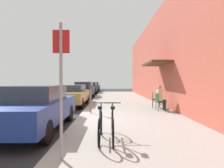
{
  "coord_description": "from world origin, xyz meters",
  "views": [
    {
      "loc": [
        1.31,
        -7.43,
        1.63
      ],
      "look_at": [
        1.53,
        7.14,
        1.36
      ],
      "focal_mm": 29.89,
      "sensor_mm": 36.0,
      "label": 1
    }
  ],
  "objects_px": {
    "parked_car_2": "(84,90)",
    "bicycle_0": "(113,126)",
    "cafe_chair_1": "(155,99)",
    "parked_car_4": "(94,86)",
    "parked_car_1": "(72,95)",
    "street_sign": "(61,80)",
    "parking_meter": "(91,97)",
    "parked_car_0": "(36,107)",
    "seated_patron_0": "(160,97)",
    "cafe_chair_0": "(159,100)",
    "parked_car_3": "(90,88)",
    "bicycle_1": "(100,126)"
  },
  "relations": [
    {
      "from": "parking_meter",
      "to": "cafe_chair_1",
      "type": "height_order",
      "value": "parking_meter"
    },
    {
      "from": "parked_car_2",
      "to": "parking_meter",
      "type": "bearing_deg",
      "value": -80.37
    },
    {
      "from": "parked_car_3",
      "to": "parking_meter",
      "type": "xyz_separation_m",
      "value": [
        1.55,
        -15.02,
        0.16
      ]
    },
    {
      "from": "parked_car_1",
      "to": "bicycle_1",
      "type": "relative_size",
      "value": 2.57
    },
    {
      "from": "parked_car_1",
      "to": "bicycle_0",
      "type": "distance_m",
      "value": 7.81
    },
    {
      "from": "bicycle_1",
      "to": "cafe_chair_1",
      "type": "bearing_deg",
      "value": 63.76
    },
    {
      "from": "parked_car_0",
      "to": "parking_meter",
      "type": "distance_m",
      "value": 2.96
    },
    {
      "from": "parking_meter",
      "to": "seated_patron_0",
      "type": "bearing_deg",
      "value": 11.83
    },
    {
      "from": "parked_car_0",
      "to": "street_sign",
      "type": "distance_m",
      "value": 3.12
    },
    {
      "from": "parked_car_2",
      "to": "seated_patron_0",
      "type": "height_order",
      "value": "parked_car_2"
    },
    {
      "from": "parked_car_2",
      "to": "bicycle_0",
      "type": "height_order",
      "value": "parked_car_2"
    },
    {
      "from": "parked_car_1",
      "to": "parked_car_2",
      "type": "distance_m",
      "value": 5.71
    },
    {
      "from": "parked_car_0",
      "to": "parked_car_3",
      "type": "relative_size",
      "value": 1.0
    },
    {
      "from": "cafe_chair_1",
      "to": "parked_car_3",
      "type": "bearing_deg",
      "value": 110.32
    },
    {
      "from": "bicycle_1",
      "to": "cafe_chair_1",
      "type": "xyz_separation_m",
      "value": [
        2.76,
        5.61,
        0.14
      ]
    },
    {
      "from": "parked_car_1",
      "to": "bicycle_0",
      "type": "relative_size",
      "value": 2.57
    },
    {
      "from": "parked_car_1",
      "to": "cafe_chair_0",
      "type": "xyz_separation_m",
      "value": [
        4.95,
        -2.71,
        -0.09
      ]
    },
    {
      "from": "parked_car_2",
      "to": "street_sign",
      "type": "distance_m",
      "value": 14.35
    },
    {
      "from": "parked_car_0",
      "to": "parked_car_4",
      "type": "relative_size",
      "value": 1.0
    },
    {
      "from": "parked_car_2",
      "to": "bicycle_1",
      "type": "xyz_separation_m",
      "value": [
        2.19,
        -13.1,
        -0.3
      ]
    },
    {
      "from": "cafe_chair_1",
      "to": "parked_car_4",
      "type": "bearing_deg",
      "value": 104.9
    },
    {
      "from": "parked_car_2",
      "to": "street_sign",
      "type": "bearing_deg",
      "value": -83.99
    },
    {
      "from": "bicycle_1",
      "to": "cafe_chair_1",
      "type": "height_order",
      "value": "bicycle_1"
    },
    {
      "from": "street_sign",
      "to": "bicycle_1",
      "type": "distance_m",
      "value": 1.77
    },
    {
      "from": "parked_car_1",
      "to": "parked_car_3",
      "type": "height_order",
      "value": "parked_car_3"
    },
    {
      "from": "parked_car_1",
      "to": "street_sign",
      "type": "xyz_separation_m",
      "value": [
        1.5,
        -8.54,
        0.93
      ]
    },
    {
      "from": "parking_meter",
      "to": "street_sign",
      "type": "relative_size",
      "value": 0.51
    },
    {
      "from": "cafe_chair_0",
      "to": "seated_patron_0",
      "type": "distance_m",
      "value": 0.2
    },
    {
      "from": "parked_car_0",
      "to": "cafe_chair_1",
      "type": "xyz_separation_m",
      "value": [
        4.95,
        4.17,
        -0.13
      ]
    },
    {
      "from": "bicycle_1",
      "to": "bicycle_0",
      "type": "bearing_deg",
      "value": -1.32
    },
    {
      "from": "parked_car_2",
      "to": "bicycle_0",
      "type": "xyz_separation_m",
      "value": [
        2.5,
        -13.1,
        -0.3
      ]
    },
    {
      "from": "parked_car_0",
      "to": "parked_car_1",
      "type": "bearing_deg",
      "value": 90.0
    },
    {
      "from": "parking_meter",
      "to": "parked_car_0",
      "type": "bearing_deg",
      "value": -121.56
    },
    {
      "from": "parked_car_2",
      "to": "street_sign",
      "type": "xyz_separation_m",
      "value": [
        1.5,
        -14.25,
        0.86
      ]
    },
    {
      "from": "parked_car_4",
      "to": "cafe_chair_0",
      "type": "relative_size",
      "value": 5.06
    },
    {
      "from": "parking_meter",
      "to": "bicycle_0",
      "type": "distance_m",
      "value": 4.1
    },
    {
      "from": "street_sign",
      "to": "parked_car_1",
      "type": "bearing_deg",
      "value": 99.96
    },
    {
      "from": "parked_car_3",
      "to": "parking_meter",
      "type": "relative_size",
      "value": 3.33
    },
    {
      "from": "parked_car_0",
      "to": "cafe_chair_0",
      "type": "xyz_separation_m",
      "value": [
        4.95,
        3.25,
        -0.13
      ]
    },
    {
      "from": "parked_car_3",
      "to": "parking_meter",
      "type": "distance_m",
      "value": 15.1
    },
    {
      "from": "parked_car_1",
      "to": "cafe_chair_0",
      "type": "height_order",
      "value": "parked_car_1"
    },
    {
      "from": "parked_car_0",
      "to": "parked_car_1",
      "type": "relative_size",
      "value": 1.0
    },
    {
      "from": "bicycle_0",
      "to": "parked_car_1",
      "type": "bearing_deg",
      "value": 108.66
    },
    {
      "from": "parked_car_3",
      "to": "seated_patron_0",
      "type": "distance_m",
      "value": 15.15
    },
    {
      "from": "cafe_chair_0",
      "to": "cafe_chair_1",
      "type": "distance_m",
      "value": 0.92
    },
    {
      "from": "bicycle_0",
      "to": "parked_car_4",
      "type": "bearing_deg",
      "value": 95.89
    },
    {
      "from": "parked_car_1",
      "to": "parked_car_2",
      "type": "height_order",
      "value": "parked_car_2"
    },
    {
      "from": "parking_meter",
      "to": "cafe_chair_0",
      "type": "height_order",
      "value": "parking_meter"
    },
    {
      "from": "cafe_chair_0",
      "to": "cafe_chair_1",
      "type": "height_order",
      "value": "same"
    },
    {
      "from": "parked_car_1",
      "to": "street_sign",
      "type": "distance_m",
      "value": 8.72
    }
  ]
}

